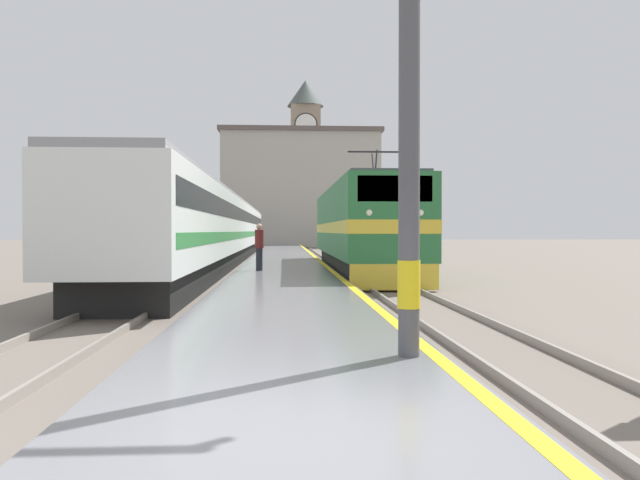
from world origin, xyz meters
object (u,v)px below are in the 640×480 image
locomotive_train (360,229)px  person_on_platform (259,246)px  passenger_train (222,229)px  catenary_mast (414,55)px  clock_tower (305,157)px

locomotive_train → person_on_platform: locomotive_train is taller
passenger_train → catenary_mast: bearing=-80.0°
person_on_platform → catenary_mast: bearing=-81.3°
passenger_train → clock_tower: (6.68, 46.31, 9.84)m
locomotive_train → clock_tower: (-0.43, 56.57, 9.87)m
passenger_train → clock_tower: bearing=81.8°
person_on_platform → locomotive_train: bearing=35.0°
locomotive_train → catenary_mast: catenary_mast is taller
clock_tower → person_on_platform: bearing=-93.8°
locomotive_train → catenary_mast: bearing=-95.2°
locomotive_train → clock_tower: clock_tower is taller
clock_tower → passenger_train: bearing=-98.2°
passenger_train → person_on_platform: passenger_train is taller
locomotive_train → catenary_mast: 20.10m
catenary_mast → passenger_train: bearing=100.0°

